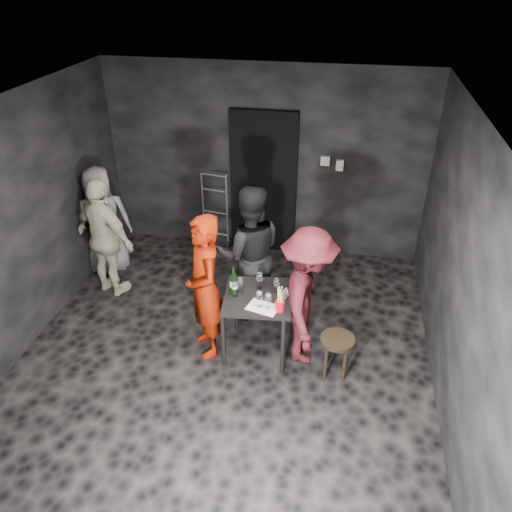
% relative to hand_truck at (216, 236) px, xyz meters
% --- Properties ---
extents(floor, '(4.50, 5.00, 0.02)m').
position_rel_hand_truck_xyz_m(floor, '(0.69, -2.26, -0.22)').
color(floor, black).
rests_on(floor, ground).
extents(ceiling, '(4.50, 5.00, 0.02)m').
position_rel_hand_truck_xyz_m(ceiling, '(0.69, -2.26, 2.48)').
color(ceiling, silver).
rests_on(ceiling, ground).
extents(wall_back, '(4.50, 0.04, 2.70)m').
position_rel_hand_truck_xyz_m(wall_back, '(0.69, 0.24, 1.13)').
color(wall_back, black).
rests_on(wall_back, ground).
extents(wall_front, '(4.50, 0.04, 2.70)m').
position_rel_hand_truck_xyz_m(wall_front, '(0.69, -4.76, 1.13)').
color(wall_front, black).
rests_on(wall_front, ground).
extents(wall_left, '(0.04, 5.00, 2.70)m').
position_rel_hand_truck_xyz_m(wall_left, '(-1.56, -2.26, 1.13)').
color(wall_left, black).
rests_on(wall_left, ground).
extents(wall_right, '(0.04, 5.00, 2.70)m').
position_rel_hand_truck_xyz_m(wall_right, '(2.94, -2.26, 1.13)').
color(wall_right, black).
rests_on(wall_right, ground).
extents(doorway, '(0.95, 0.10, 2.10)m').
position_rel_hand_truck_xyz_m(doorway, '(0.69, 0.18, 0.83)').
color(doorway, black).
rests_on(doorway, ground).
extents(wallbox_upper, '(0.12, 0.06, 0.12)m').
position_rel_hand_truck_xyz_m(wallbox_upper, '(1.54, 0.19, 1.23)').
color(wallbox_upper, '#B7B7B2').
rests_on(wallbox_upper, wall_back).
extents(wallbox_lower, '(0.10, 0.06, 0.14)m').
position_rel_hand_truck_xyz_m(wallbox_lower, '(1.74, 0.19, 1.18)').
color(wallbox_lower, '#B7B7B2').
rests_on(wallbox_lower, wall_back).
extents(hand_truck, '(0.40, 0.34, 1.21)m').
position_rel_hand_truck_xyz_m(hand_truck, '(0.00, 0.00, 0.00)').
color(hand_truck, '#B2B2B7').
rests_on(hand_truck, floor).
extents(tasting_table, '(0.72, 0.72, 0.75)m').
position_rel_hand_truck_xyz_m(tasting_table, '(1.04, -2.09, 0.43)').
color(tasting_table, black).
rests_on(tasting_table, floor).
extents(stool, '(0.36, 0.36, 0.47)m').
position_rel_hand_truck_xyz_m(stool, '(1.91, -2.30, 0.16)').
color(stool, '#39231A').
rests_on(stool, floor).
extents(server_red, '(0.73, 0.82, 1.87)m').
position_rel_hand_truck_xyz_m(server_red, '(0.48, -2.18, 0.72)').
color(server_red, '#8D1903').
rests_on(server_red, floor).
extents(woman_black, '(1.04, 0.75, 1.93)m').
position_rel_hand_truck_xyz_m(woman_black, '(0.81, -1.42, 0.74)').
color(woman_black, black).
rests_on(woman_black, floor).
extents(man_maroon, '(0.54, 1.11, 1.69)m').
position_rel_hand_truck_xyz_m(man_maroon, '(1.56, -2.09, 0.62)').
color(man_maroon, '#441217').
rests_on(man_maroon, floor).
extents(bystander_cream, '(1.10, 0.83, 1.70)m').
position_rel_hand_truck_xyz_m(bystander_cream, '(-1.06, -1.31, 0.63)').
color(bystander_cream, beige).
rests_on(bystander_cream, floor).
extents(bystander_grey, '(0.86, 0.73, 1.55)m').
position_rel_hand_truck_xyz_m(bystander_grey, '(-1.34, -0.80, 0.56)').
color(bystander_grey, slate).
rests_on(bystander_grey, floor).
extents(tasting_mat, '(0.36, 0.29, 0.00)m').
position_rel_hand_truck_xyz_m(tasting_mat, '(1.12, -2.29, 0.53)').
color(tasting_mat, white).
rests_on(tasting_mat, tasting_table).
extents(wine_glass_a, '(0.09, 0.09, 0.19)m').
position_rel_hand_truck_xyz_m(wine_glass_a, '(0.80, -2.14, 0.63)').
color(wine_glass_a, white).
rests_on(wine_glass_a, tasting_table).
extents(wine_glass_b, '(0.09, 0.09, 0.18)m').
position_rel_hand_truck_xyz_m(wine_glass_b, '(0.83, -2.04, 0.62)').
color(wine_glass_b, white).
rests_on(wine_glass_b, tasting_table).
extents(wine_glass_c, '(0.10, 0.10, 0.21)m').
position_rel_hand_truck_xyz_m(wine_glass_c, '(1.03, -1.95, 0.64)').
color(wine_glass_c, white).
rests_on(wine_glass_c, tasting_table).
extents(wine_glass_d, '(0.08, 0.08, 0.20)m').
position_rel_hand_truck_xyz_m(wine_glass_d, '(1.09, -2.28, 0.63)').
color(wine_glass_d, white).
rests_on(wine_glass_d, tasting_table).
extents(wine_glass_e, '(0.09, 0.09, 0.19)m').
position_rel_hand_truck_xyz_m(wine_glass_e, '(1.18, -2.29, 0.63)').
color(wine_glass_e, white).
rests_on(wine_glass_e, tasting_table).
extents(wine_glass_f, '(0.09, 0.09, 0.19)m').
position_rel_hand_truck_xyz_m(wine_glass_f, '(1.22, -1.99, 0.62)').
color(wine_glass_f, white).
rests_on(wine_glass_f, tasting_table).
extents(wine_bottle, '(0.08, 0.08, 0.33)m').
position_rel_hand_truck_xyz_m(wine_bottle, '(0.77, -2.10, 0.66)').
color(wine_bottle, black).
rests_on(wine_bottle, tasting_table).
extents(breadstick_cup, '(0.10, 0.10, 0.30)m').
position_rel_hand_truck_xyz_m(breadstick_cup, '(1.30, -2.30, 0.67)').
color(breadstick_cup, red).
rests_on(breadstick_cup, tasting_table).
extents(reserved_card, '(0.12, 0.15, 0.10)m').
position_rel_hand_truck_xyz_m(reserved_card, '(1.29, -2.08, 0.58)').
color(reserved_card, white).
rests_on(reserved_card, tasting_table).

